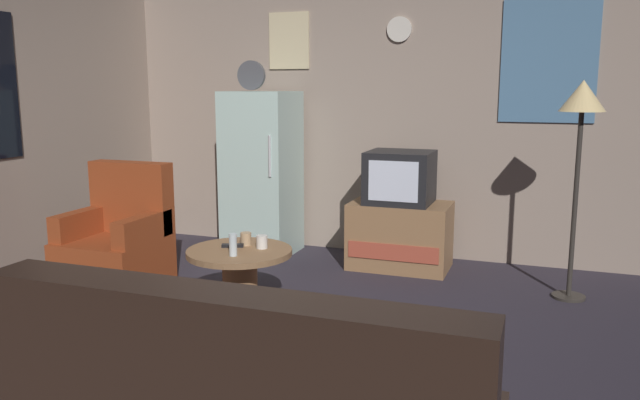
{
  "coord_description": "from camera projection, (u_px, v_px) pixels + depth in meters",
  "views": [
    {
      "loc": [
        1.44,
        -3.27,
        1.55
      ],
      "look_at": [
        -0.07,
        0.9,
        0.75
      ],
      "focal_mm": 35.68,
      "sensor_mm": 36.0,
      "label": 1
    }
  ],
  "objects": [
    {
      "name": "ground_plane",
      "position": [
        279.0,
        350.0,
        3.78
      ],
      "size": [
        12.0,
        12.0,
        0.0
      ],
      "primitive_type": "plane",
      "color": "#2D2833"
    },
    {
      "name": "wine_glass",
      "position": [
        233.0,
        245.0,
        4.15
      ],
      "size": [
        0.05,
        0.05,
        0.15
      ],
      "primitive_type": "cylinder",
      "color": "silver",
      "rests_on": "coffee_table"
    },
    {
      "name": "wall_with_art",
      "position": [
        385.0,
        108.0,
        5.81
      ],
      "size": [
        5.2,
        0.12,
        2.68
      ],
      "color": "gray",
      "rests_on": "ground_plane"
    },
    {
      "name": "armchair",
      "position": [
        118.0,
        245.0,
        4.9
      ],
      "size": [
        0.68,
        0.68,
        0.96
      ],
      "color": "maroon",
      "rests_on": "ground_plane"
    },
    {
      "name": "fridge",
      "position": [
        262.0,
        173.0,
        5.87
      ],
      "size": [
        0.6,
        0.62,
        1.77
      ],
      "color": "silver",
      "rests_on": "ground_plane"
    },
    {
      "name": "crt_tv",
      "position": [
        400.0,
        177.0,
        5.36
      ],
      "size": [
        0.54,
        0.51,
        0.44
      ],
      "color": "black",
      "rests_on": "tv_stand"
    },
    {
      "name": "remote_control",
      "position": [
        233.0,
        246.0,
        4.38
      ],
      "size": [
        0.16,
        0.1,
        0.02
      ],
      "primitive_type": "cube",
      "rotation": [
        0.0,
        0.0,
        0.39
      ],
      "color": "black",
      "rests_on": "coffee_table"
    },
    {
      "name": "mug_ceramic_tan",
      "position": [
        246.0,
        239.0,
        4.43
      ],
      "size": [
        0.08,
        0.08,
        0.09
      ],
      "primitive_type": "cylinder",
      "color": "tan",
      "rests_on": "coffee_table"
    },
    {
      "name": "coffee_table",
      "position": [
        240.0,
        281.0,
        4.36
      ],
      "size": [
        0.72,
        0.72,
        0.45
      ],
      "color": "#8E6642",
      "rests_on": "ground_plane"
    },
    {
      "name": "tv_stand",
      "position": [
        400.0,
        235.0,
        5.45
      ],
      "size": [
        0.84,
        0.53,
        0.57
      ],
      "color": "#8E6642",
      "rests_on": "ground_plane"
    },
    {
      "name": "mug_ceramic_white",
      "position": [
        262.0,
        242.0,
        4.35
      ],
      "size": [
        0.08,
        0.08,
        0.09
      ],
      "primitive_type": "cylinder",
      "color": "silver",
      "rests_on": "coffee_table"
    },
    {
      "name": "standing_lamp",
      "position": [
        582.0,
        113.0,
        4.47
      ],
      "size": [
        0.32,
        0.32,
        1.59
      ],
      "color": "#332D28",
      "rests_on": "ground_plane"
    }
  ]
}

